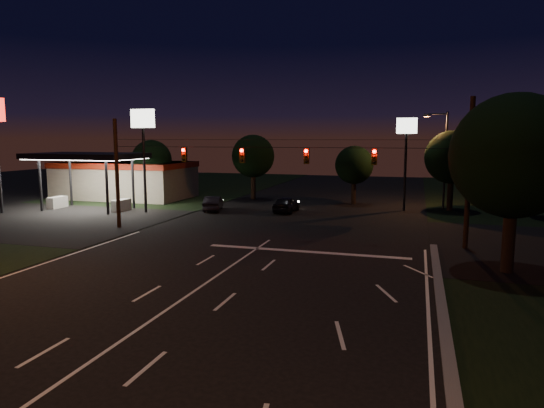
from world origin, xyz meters
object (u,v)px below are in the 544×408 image
at_px(utility_pole_right, 465,249).
at_px(car_oncoming_a, 286,204).
at_px(tree_right_near, 514,157).
at_px(car_oncoming_b, 213,203).

height_order(utility_pole_right, car_oncoming_a, utility_pole_right).
bearing_deg(car_oncoming_a, utility_pole_right, 142.67).
xyz_separation_m(tree_right_near, car_oncoming_a, (-15.63, 15.82, -4.96)).
height_order(tree_right_near, car_oncoming_a, tree_right_near).
height_order(utility_pole_right, tree_right_near, tree_right_near).
bearing_deg(utility_pole_right, car_oncoming_a, 142.08).
relative_size(tree_right_near, car_oncoming_b, 2.18).
xyz_separation_m(utility_pole_right, car_oncoming_a, (-14.11, 10.99, 0.71)).
height_order(utility_pole_right, car_oncoming_b, utility_pole_right).
relative_size(utility_pole_right, car_oncoming_a, 2.15).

